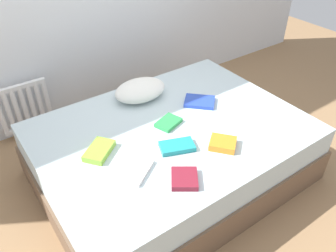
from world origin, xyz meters
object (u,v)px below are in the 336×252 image
object	(u,v)px
textbook_teal	(177,146)
textbook_white	(135,170)
textbook_lime	(99,151)
bed	(172,153)
textbook_blue	(200,102)
pillow	(140,90)
textbook_green	(169,123)
radiator	(25,107)
textbook_orange	(223,144)
textbook_maroon	(184,179)

from	to	relation	value
textbook_teal	textbook_white	distance (m)	0.35
textbook_lime	textbook_teal	xyz separation A→B (m)	(0.46, -0.26, -0.00)
bed	textbook_blue	xyz separation A→B (m)	(0.38, 0.14, 0.27)
textbook_blue	textbook_lime	bearing A→B (deg)	-129.28
pillow	textbook_green	distance (m)	0.45
textbook_teal	textbook_lime	bearing A→B (deg)	170.98
radiator	textbook_white	size ratio (longest dim) A/B	1.89
textbook_blue	textbook_orange	size ratio (longest dim) A/B	1.37
pillow	textbook_orange	size ratio (longest dim) A/B	2.50
textbook_white	textbook_green	xyz separation A→B (m)	(0.47, 0.29, 0.00)
radiator	textbook_maroon	xyz separation A→B (m)	(0.51, -1.69, 0.19)
bed	textbook_teal	size ratio (longest dim) A/B	8.46
bed	textbook_blue	size ratio (longest dim) A/B	8.23
textbook_teal	textbook_white	world-z (taller)	textbook_teal
pillow	textbook_lime	xyz separation A→B (m)	(-0.60, -0.45, -0.05)
radiator	textbook_white	distance (m)	1.49
bed	pillow	size ratio (longest dim) A/B	4.50
textbook_blue	textbook_teal	distance (m)	0.61
radiator	textbook_maroon	world-z (taller)	radiator
pillow	textbook_white	xyz separation A→B (m)	(-0.50, -0.74, -0.06)
textbook_blue	textbook_white	size ratio (longest dim) A/B	1.01
textbook_teal	textbook_white	bearing A→B (deg)	-154.73
radiator	pillow	bearing A→B (deg)	-41.49
textbook_orange	textbook_lime	bearing A→B (deg)	-159.77
textbook_blue	bed	bearing A→B (deg)	-115.01
textbook_lime	textbook_orange	world-z (taller)	textbook_orange
radiator	textbook_lime	size ratio (longest dim) A/B	1.98
bed	textbook_orange	distance (m)	0.50
textbook_white	textbook_green	bearing A→B (deg)	-2.18
textbook_orange	radiator	bearing A→B (deg)	171.08
pillow	textbook_blue	world-z (taller)	pillow
textbook_teal	textbook_green	world-z (taller)	textbook_teal
radiator	textbook_green	size ratio (longest dim) A/B	2.41
textbook_orange	textbook_green	bearing A→B (deg)	160.57
bed	radiator	bearing A→B (deg)	122.80
pillow	textbook_teal	xyz separation A→B (m)	(-0.14, -0.71, -0.06)
bed	textbook_lime	size ratio (longest dim) A/B	8.64
textbook_maroon	radiator	bearing A→B (deg)	52.09
bed	textbook_teal	world-z (taller)	textbook_teal
pillow	textbook_lime	bearing A→B (deg)	-143.48
radiator	textbook_blue	size ratio (longest dim) A/B	1.88
textbook_white	textbook_maroon	bearing A→B (deg)	-84.15
pillow	textbook_maroon	size ratio (longest dim) A/B	2.47
textbook_orange	textbook_white	bearing A→B (deg)	-141.80
textbook_white	textbook_lime	bearing A→B (deg)	75.98
textbook_blue	textbook_orange	world-z (taller)	textbook_orange
textbook_white	textbook_green	size ratio (longest dim) A/B	1.27
textbook_maroon	textbook_green	bearing A→B (deg)	9.19
bed	textbook_lime	bearing A→B (deg)	175.52
pillow	textbook_white	world-z (taller)	pillow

